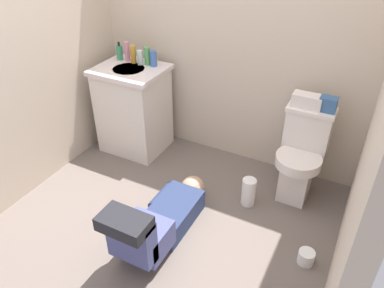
% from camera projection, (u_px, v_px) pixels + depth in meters
% --- Properties ---
extents(ground_plane, '(2.89, 3.02, 0.04)m').
position_uv_depth(ground_plane, '(171.00, 217.00, 2.94)').
color(ground_plane, '#695D56').
extents(wall_back, '(2.55, 0.08, 2.40)m').
position_uv_depth(wall_back, '(231.00, 26.00, 3.04)').
color(wall_back, beige).
rests_on(wall_back, ground_plane).
extents(wall_left, '(0.08, 2.02, 2.40)m').
position_uv_depth(wall_left, '(20.00, 40.00, 2.74)').
color(wall_left, beige).
rests_on(wall_left, ground_plane).
extents(toilet, '(0.36, 0.46, 0.75)m').
position_uv_depth(toilet, '(301.00, 156.00, 2.97)').
color(toilet, silver).
rests_on(toilet, ground_plane).
extents(vanity_cabinet, '(0.60, 0.52, 0.82)m').
position_uv_depth(vanity_cabinet, '(134.00, 108.00, 3.51)').
color(vanity_cabinet, silver).
rests_on(vanity_cabinet, ground_plane).
extents(faucet, '(0.02, 0.02, 0.10)m').
position_uv_depth(faucet, '(138.00, 57.00, 3.37)').
color(faucet, silver).
rests_on(faucet, vanity_cabinet).
extents(person_plumber, '(0.39, 1.06, 0.52)m').
position_uv_depth(person_plumber, '(159.00, 220.00, 2.64)').
color(person_plumber, navy).
rests_on(person_plumber, ground_plane).
extents(tissue_box, '(0.22, 0.11, 0.10)m').
position_uv_depth(tissue_box, '(307.00, 101.00, 2.81)').
color(tissue_box, silver).
rests_on(tissue_box, toilet).
extents(toiletry_bag, '(0.12, 0.09, 0.11)m').
position_uv_depth(toiletry_bag, '(328.00, 104.00, 2.75)').
color(toiletry_bag, '#33598C').
rests_on(toiletry_bag, toilet).
extents(soap_dispenser, '(0.06, 0.06, 0.17)m').
position_uv_depth(soap_dispenser, '(120.00, 53.00, 3.42)').
color(soap_dispenser, '#398C60').
rests_on(soap_dispenser, vanity_cabinet).
extents(bottle_pink, '(0.05, 0.05, 0.18)m').
position_uv_depth(bottle_pink, '(127.00, 51.00, 3.38)').
color(bottle_pink, pink).
rests_on(bottle_pink, vanity_cabinet).
extents(bottle_amber, '(0.04, 0.04, 0.16)m').
position_uv_depth(bottle_amber, '(133.00, 55.00, 3.34)').
color(bottle_amber, gold).
rests_on(bottle_amber, vanity_cabinet).
extents(bottle_clear, '(0.05, 0.05, 0.13)m').
position_uv_depth(bottle_clear, '(140.00, 57.00, 3.33)').
color(bottle_clear, silver).
rests_on(bottle_clear, vanity_cabinet).
extents(bottle_green, '(0.05, 0.05, 0.16)m').
position_uv_depth(bottle_green, '(147.00, 56.00, 3.31)').
color(bottle_green, '#4F9B53').
rests_on(bottle_green, vanity_cabinet).
extents(bottle_blue, '(0.06, 0.06, 0.14)m').
position_uv_depth(bottle_blue, '(153.00, 59.00, 3.29)').
color(bottle_blue, '#3E67B2').
rests_on(bottle_blue, vanity_cabinet).
extents(paper_towel_roll, '(0.11, 0.11, 0.24)m').
position_uv_depth(paper_towel_roll, '(248.00, 192.00, 2.98)').
color(paper_towel_roll, white).
rests_on(paper_towel_roll, ground_plane).
extents(toilet_paper_roll, '(0.11, 0.11, 0.10)m').
position_uv_depth(toilet_paper_roll, '(306.00, 257.00, 2.53)').
color(toilet_paper_roll, white).
rests_on(toilet_paper_roll, ground_plane).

